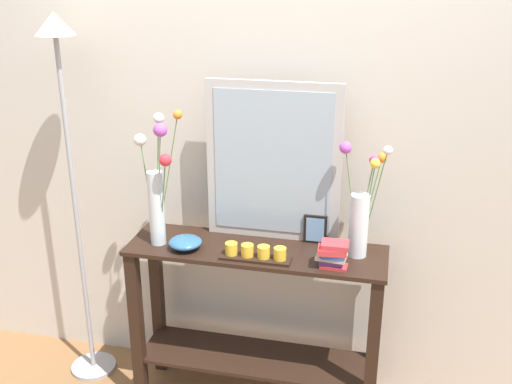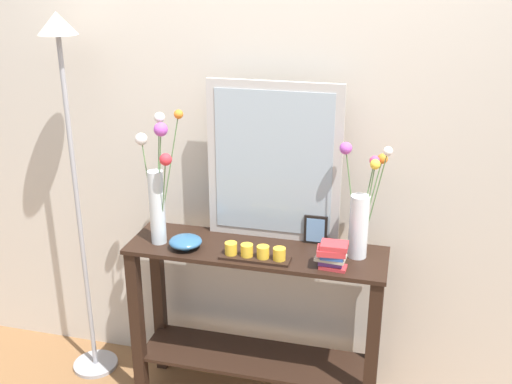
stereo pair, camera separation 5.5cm
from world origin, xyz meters
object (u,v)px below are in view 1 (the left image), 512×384
Objects in this scene: candle_tray at (255,253)px; decorative_bowl at (185,242)px; mirror_leaning at (273,163)px; console_table at (256,312)px; book_stack at (333,254)px; vase_right at (361,212)px; tall_vase_left at (157,187)px; picture_frame_small at (315,229)px; floor_lamp at (68,146)px.

decorative_bowl is (-0.34, 0.03, 0.00)m from candle_tray.
mirror_leaning reaches higher than candle_tray.
console_table is at bearing -108.35° from mirror_leaning.
decorative_bowl is 1.09× the size of book_stack.
console_table is 0.72m from vase_right.
tall_vase_left is 1.96× the size of candle_tray.
console_table is 8.54× the size of book_stack.
mirror_leaning is at bearing 142.34° from book_stack.
console_table is 2.31× the size of vase_right.
vase_right is 1.64× the size of candle_tray.
tall_vase_left reaches higher than picture_frame_small.
floor_lamp reaches higher than candle_tray.
mirror_leaning is at bearing 5.84° from floor_lamp.
picture_frame_small is (0.26, 0.12, 0.41)m from console_table.
book_stack is (0.32, -0.24, -0.31)m from mirror_leaning.
picture_frame_small reaches higher than candle_tray.
decorative_bowl is at bearing -161.22° from picture_frame_small.
book_stack reaches higher than decorative_bowl.
console_table is at bearing -2.65° from floor_lamp.
console_table is 0.73m from mirror_leaning.
candle_tray is 0.17× the size of floor_lamp.
floor_lamp is (-0.98, -0.10, 0.04)m from mirror_leaning.
vase_right is 1.41m from floor_lamp.
mirror_leaning is at bearing 19.87° from tall_vase_left.
picture_frame_small is (0.21, -0.02, -0.31)m from mirror_leaning.
floor_lamp reaches higher than tall_vase_left.
floor_lamp is at bearing 177.35° from console_table.
candle_tray is at bearing -179.94° from book_stack.
mirror_leaning is 0.55m from decorative_bowl.
mirror_leaning is 2.37× the size of candle_tray.
vase_right is at bearing 18.50° from candle_tray.
candle_tray is at bearing -136.53° from picture_frame_small.
vase_right is 0.81m from decorative_bowl.
floor_lamp is (-0.61, 0.12, 0.39)m from decorative_bowl.
candle_tray is at bearing -96.20° from mirror_leaning.
tall_vase_left is 0.76m from picture_frame_small.
mirror_leaning reaches higher than book_stack.
decorative_bowl is (-0.32, -0.07, 0.37)m from console_table.
book_stack is at bearing -4.37° from tall_vase_left.
floor_lamp reaches higher than book_stack.
book_stack is (0.36, -0.10, 0.40)m from console_table.
candle_tray is 2.27× the size of picture_frame_small.
picture_frame_small is at bearing 12.71° from tall_vase_left.
decorative_bowl is (0.14, -0.03, -0.25)m from tall_vase_left.
candle_tray is (0.48, -0.06, -0.25)m from tall_vase_left.
decorative_bowl is at bearing 175.22° from candle_tray.
tall_vase_left is 4.42× the size of book_stack.
vase_right is 0.50m from candle_tray.
tall_vase_left is at bearing 175.63° from book_stack.
vase_right is 0.28× the size of floor_lamp.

